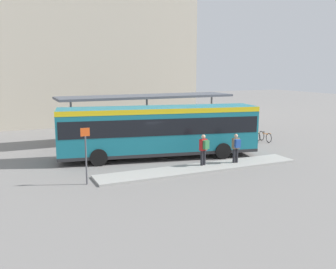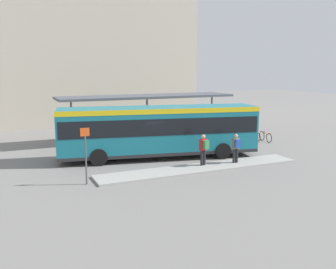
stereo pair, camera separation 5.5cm
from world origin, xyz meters
name	(u,v)px [view 2 (the right image)]	position (x,y,z in m)	size (l,w,h in m)	color
ground_plane	(159,158)	(0.00, 0.00, 0.00)	(120.00, 120.00, 0.00)	slate
curb_island	(201,168)	(1.07, -3.49, 0.06)	(12.05, 1.80, 0.12)	#9E9E99
city_bus	(159,128)	(0.01, 0.00, 1.89)	(12.64, 4.81, 3.24)	#197284
pedestrian_waiting	(204,148)	(1.42, -3.20, 1.14)	(0.49, 0.53, 1.78)	#232328
pedestrian_companion	(236,146)	(3.44, -3.46, 1.10)	(0.43, 0.46, 1.72)	#232328
bicycle_orange	(265,137)	(9.66, 1.65, 0.37)	(0.48, 1.72, 0.74)	black
bicycle_yellow	(254,136)	(9.24, 2.46, 0.35)	(0.48, 1.60, 0.69)	black
bicycle_white	(249,134)	(9.29, 3.27, 0.34)	(0.48, 1.53, 0.67)	black
bicycle_red	(247,132)	(9.68, 4.08, 0.36)	(0.48, 1.64, 0.71)	black
station_shelter	(147,97)	(1.59, 6.24, 3.38)	(13.94, 3.31, 3.53)	#4C515B
potted_planter_near_shelter	(156,138)	(1.19, 3.46, 0.60)	(0.81, 0.81, 1.17)	slate
platform_sign	(86,153)	(-5.39, -3.67, 1.56)	(0.44, 0.08, 2.80)	#4C4C51
station_building	(59,46)	(-2.75, 21.32, 8.02)	(27.19, 12.32, 16.04)	#BCB29E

